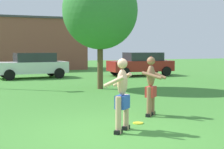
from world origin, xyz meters
TOP-DOWN VIEW (x-y plane):
  - ground_plane at (0.00, 0.00)m, footprint 80.00×80.00m
  - player_with_cap at (1.73, 1.35)m, footprint 0.75×0.80m
  - player_in_blue at (0.23, 0.02)m, footprint 0.71×0.83m
  - frisbee at (0.95, 0.61)m, footprint 0.27×0.27m
  - car_white_near_post at (0.58, 14.47)m, footprint 4.41×2.25m
  - car_red_far_end at (7.72, 13.49)m, footprint 4.36×2.15m
  - outbuilding_behind_lot at (1.51, 23.03)m, footprint 10.02×4.66m
  - tree_right_field at (2.58, 7.69)m, footprint 3.44×3.44m

SIDE VIEW (x-z plane):
  - ground_plane at x=0.00m, z-range 0.00..0.00m
  - frisbee at x=0.95m, z-range 0.00..0.03m
  - car_white_near_post at x=0.58m, z-range 0.03..1.61m
  - car_red_far_end at x=7.72m, z-range 0.03..1.61m
  - player_in_blue at x=0.23m, z-range 0.04..1.72m
  - player_with_cap at x=1.73m, z-range 0.08..1.75m
  - outbuilding_behind_lot at x=1.51m, z-range 0.01..4.47m
  - tree_right_field at x=2.58m, z-range 0.90..6.31m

